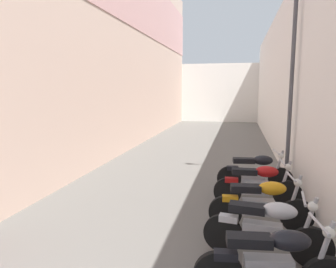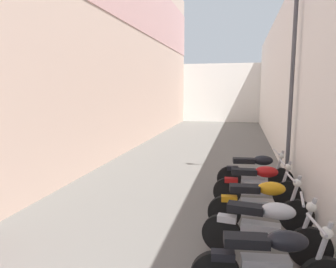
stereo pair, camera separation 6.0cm
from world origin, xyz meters
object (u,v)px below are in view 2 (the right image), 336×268
(motorcycle_third, at_px, (271,263))
(motorcycle_seventh, at_px, (255,171))
(motorcycle_fifth, at_px, (261,203))
(street_lamp, at_px, (289,73))
(motorcycle_fourth, at_px, (265,228))
(motorcycle_sixth, at_px, (258,184))

(motorcycle_third, distance_m, motorcycle_seventh, 4.15)
(motorcycle_fifth, xyz_separation_m, street_lamp, (0.70, 2.65, 2.39))
(motorcycle_fourth, distance_m, motorcycle_fifth, 1.00)
(motorcycle_fifth, height_order, motorcycle_sixth, same)
(motorcycle_third, bearing_deg, motorcycle_sixth, 90.00)
(motorcycle_seventh, bearing_deg, motorcycle_sixth, -90.00)
(motorcycle_sixth, bearing_deg, motorcycle_fifth, -90.00)
(motorcycle_third, relative_size, motorcycle_sixth, 1.00)
(motorcycle_sixth, distance_m, street_lamp, 2.91)
(motorcycle_fifth, xyz_separation_m, motorcycle_sixth, (0.00, 1.14, 0.00))
(motorcycle_fourth, height_order, street_lamp, street_lamp)
(motorcycle_fourth, bearing_deg, motorcycle_sixth, 90.00)
(motorcycle_fifth, bearing_deg, motorcycle_sixth, 90.00)
(motorcycle_sixth, xyz_separation_m, street_lamp, (0.70, 1.51, 2.39))
(motorcycle_sixth, distance_m, motorcycle_seventh, 1.07)
(motorcycle_sixth, bearing_deg, street_lamp, 64.93)
(motorcycle_third, height_order, motorcycle_sixth, same)
(motorcycle_seventh, bearing_deg, motorcycle_fifth, -90.00)
(motorcycle_fifth, height_order, motorcycle_seventh, same)
(motorcycle_third, xyz_separation_m, street_lamp, (0.70, 4.59, 2.39))
(motorcycle_fifth, relative_size, motorcycle_seventh, 1.00)
(motorcycle_sixth, relative_size, motorcycle_seventh, 1.00)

